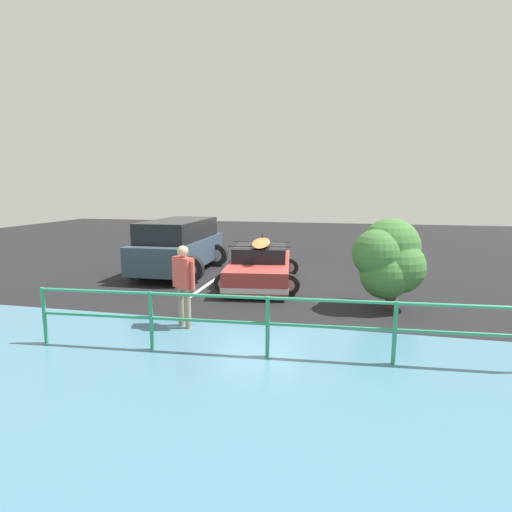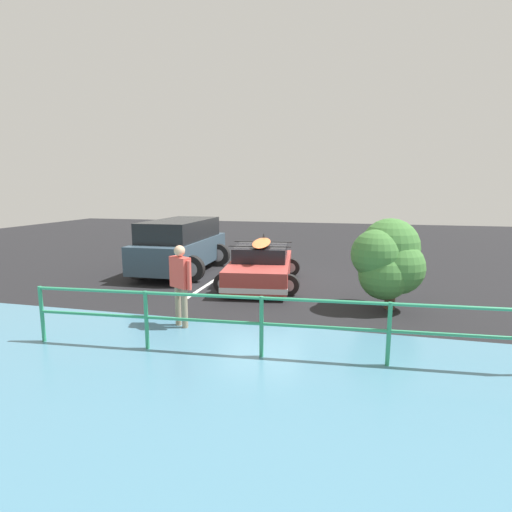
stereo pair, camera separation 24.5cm
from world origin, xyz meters
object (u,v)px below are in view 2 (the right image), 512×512
Objects in this scene: sedan_car at (261,265)px; person_bystander at (180,278)px; bush_near_left at (388,260)px; suv_car at (181,245)px.

sedan_car is 4.17m from person_bystander.
bush_near_left reaches higher than person_bystander.
sedan_car is at bearing 160.80° from suv_car.
person_bystander is at bearing 28.31° from bush_near_left.
sedan_car is 1.93× the size of bush_near_left.
person_bystander is 4.78m from bush_near_left.
bush_near_left reaches higher than suv_car.
person_bystander is 0.79× the size of bush_near_left.
suv_car is 2.72× the size of person_bystander.
person_bystander is at bearing 114.06° from suv_car.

